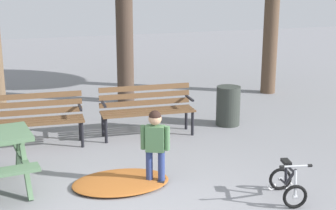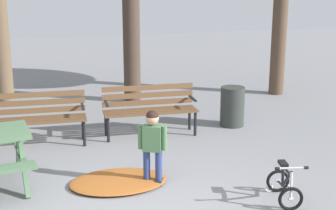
{
  "view_description": "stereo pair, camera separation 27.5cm",
  "coord_description": "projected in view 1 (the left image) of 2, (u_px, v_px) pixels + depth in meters",
  "views": [
    {
      "loc": [
        -1.27,
        -4.56,
        2.66
      ],
      "look_at": [
        1.0,
        1.88,
        0.85
      ],
      "focal_mm": 51.74,
      "sensor_mm": 36.0,
      "label": 1
    },
    {
      "loc": [
        -1.01,
        -4.65,
        2.66
      ],
      "look_at": [
        1.0,
        1.88,
        0.85
      ],
      "focal_mm": 51.74,
      "sensor_mm": 36.0,
      "label": 2
    }
  ],
  "objects": [
    {
      "name": "leaf_pile",
      "position": [
        121.0,
        182.0,
        6.39
      ],
      "size": [
        1.33,
        0.97,
        0.07
      ],
      "primitive_type": "ellipsoid",
      "rotation": [
        0.0,
        0.0,
        3.09
      ],
      "color": "#9E5623",
      "rests_on": "ground"
    },
    {
      "name": "kids_bicycle",
      "position": [
        288.0,
        184.0,
        5.95
      ],
      "size": [
        0.47,
        0.61,
        0.54
      ],
      "color": "black",
      "rests_on": "ground"
    },
    {
      "name": "child_standing",
      "position": [
        155.0,
        142.0,
        6.28
      ],
      "size": [
        0.35,
        0.26,
        1.01
      ],
      "color": "navy",
      "rests_on": "ground"
    },
    {
      "name": "trash_bin",
      "position": [
        228.0,
        106.0,
        8.91
      ],
      "size": [
        0.44,
        0.44,
        0.72
      ],
      "primitive_type": "cylinder",
      "color": "#2D332D",
      "rests_on": "ground"
    },
    {
      "name": "park_bench_left",
      "position": [
        147.0,
        106.0,
        8.32
      ],
      "size": [
        1.63,
        0.56,
        0.85
      ],
      "color": "brown",
      "rests_on": "ground"
    },
    {
      "name": "park_bench_far_left",
      "position": [
        33.0,
        116.0,
        7.73
      ],
      "size": [
        1.63,
        0.57,
        0.85
      ],
      "color": "brown",
      "rests_on": "ground"
    }
  ]
}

